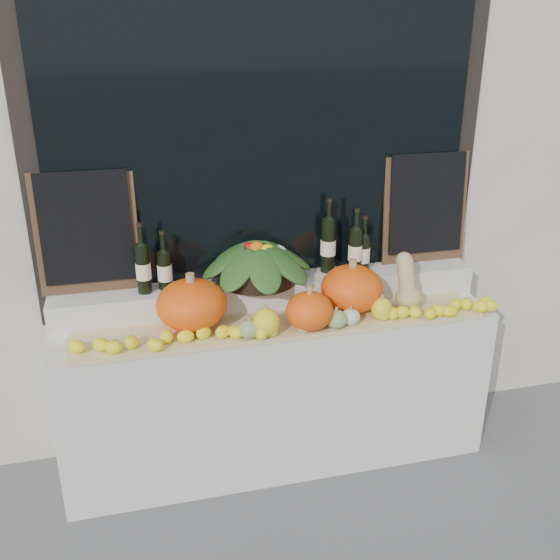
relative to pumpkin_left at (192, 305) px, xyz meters
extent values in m
cube|color=beige|center=(0.45, 0.79, 1.22)|extent=(7.00, 0.90, 4.50)
cube|color=black|center=(0.45, 0.34, 0.87)|extent=(2.40, 0.04, 2.10)
cube|color=black|center=(0.45, 0.31, 0.87)|extent=(2.20, 0.02, 2.00)
cube|color=silver|center=(0.45, 0.06, -0.59)|extent=(2.30, 0.55, 0.88)
cube|color=silver|center=(0.45, 0.21, -0.07)|extent=(2.30, 0.25, 0.16)
cube|color=tan|center=(0.45, -0.06, -0.14)|extent=(2.10, 0.32, 0.02)
ellipsoid|color=#FF560D|center=(0.00, 0.00, 0.00)|extent=(0.46, 0.46, 0.25)
ellipsoid|color=#FF560D|center=(0.84, 0.00, 0.00)|extent=(0.43, 0.43, 0.25)
ellipsoid|color=#FF560D|center=(0.56, -0.16, -0.03)|extent=(0.24, 0.24, 0.19)
ellipsoid|color=tan|center=(1.14, -0.06, -0.06)|extent=(0.14, 0.14, 0.13)
cylinder|color=tan|center=(1.14, -0.01, 0.05)|extent=(0.09, 0.14, 0.18)
sphere|color=tan|center=(1.14, 0.03, 0.12)|extent=(0.09, 0.09, 0.09)
ellipsoid|color=#2C681F|center=(0.69, -0.18, -0.08)|extent=(0.11, 0.11, 0.09)
cylinder|color=#997E53|center=(0.69, -0.18, -0.02)|extent=(0.02, 0.02, 0.02)
ellipsoid|color=#2C681F|center=(0.25, -0.18, -0.08)|extent=(0.10, 0.10, 0.09)
cylinder|color=#997E53|center=(0.25, -0.18, -0.02)|extent=(0.02, 0.02, 0.02)
ellipsoid|color=beige|center=(0.53, -0.18, -0.09)|extent=(0.09, 0.09, 0.07)
cylinder|color=#997E53|center=(0.53, -0.18, -0.04)|extent=(0.02, 0.02, 0.02)
ellipsoid|color=yellow|center=(0.34, -0.18, -0.05)|extent=(0.13, 0.13, 0.15)
cylinder|color=#997E53|center=(0.34, -0.18, 0.03)|extent=(0.02, 0.02, 0.02)
ellipsoid|color=beige|center=(0.78, -0.16, -0.08)|extent=(0.10, 0.10, 0.08)
cylinder|color=#997E53|center=(0.78, -0.16, -0.03)|extent=(0.02, 0.02, 0.02)
ellipsoid|color=yellow|center=(0.95, -0.14, -0.07)|extent=(0.11, 0.11, 0.11)
cylinder|color=#997E53|center=(0.95, -0.14, 0.00)|extent=(0.02, 0.02, 0.02)
cylinder|color=black|center=(0.38, 0.20, 0.06)|extent=(0.42, 0.42, 0.10)
cylinder|color=black|center=(-0.21, 0.19, 0.14)|extent=(0.07, 0.07, 0.26)
cylinder|color=black|center=(-0.21, 0.19, 0.32)|extent=(0.03, 0.03, 0.10)
cylinder|color=#F0E5C8|center=(-0.21, 0.19, 0.13)|extent=(0.08, 0.08, 0.08)
cylinder|color=black|center=(-0.21, 0.19, 0.37)|extent=(0.03, 0.03, 0.02)
cylinder|color=black|center=(-0.11, 0.21, 0.11)|extent=(0.07, 0.07, 0.20)
cylinder|color=black|center=(-0.11, 0.21, 0.26)|extent=(0.03, 0.03, 0.10)
cylinder|color=#F0E5C8|center=(-0.11, 0.21, 0.10)|extent=(0.08, 0.08, 0.08)
cylinder|color=black|center=(-0.11, 0.21, 0.32)|extent=(0.03, 0.03, 0.02)
cylinder|color=black|center=(0.78, 0.24, 0.16)|extent=(0.08, 0.08, 0.30)
cylinder|color=black|center=(0.78, 0.24, 0.36)|extent=(0.03, 0.03, 0.10)
cylinder|color=#F0E5C8|center=(0.78, 0.24, 0.15)|extent=(0.08, 0.08, 0.08)
cylinder|color=black|center=(0.78, 0.24, 0.42)|extent=(0.03, 0.03, 0.02)
cylinder|color=black|center=(0.92, 0.19, 0.13)|extent=(0.07, 0.07, 0.25)
cylinder|color=black|center=(0.92, 0.19, 0.31)|extent=(0.03, 0.03, 0.10)
cylinder|color=#F0E5C8|center=(0.92, 0.19, 0.12)|extent=(0.08, 0.08, 0.08)
cylinder|color=black|center=(0.92, 0.19, 0.36)|extent=(0.03, 0.03, 0.02)
cylinder|color=black|center=(0.98, 0.22, 0.11)|extent=(0.07, 0.07, 0.20)
cylinder|color=black|center=(0.98, 0.22, 0.26)|extent=(0.03, 0.03, 0.10)
cylinder|color=#F0E5C8|center=(0.98, 0.22, 0.10)|extent=(0.08, 0.08, 0.08)
cylinder|color=black|center=(0.98, 0.22, 0.31)|extent=(0.03, 0.03, 0.02)
cube|color=#4C331E|center=(-0.47, 0.28, 0.32)|extent=(0.50, 0.06, 0.62)
cube|color=black|center=(-0.47, 0.27, 0.35)|extent=(0.44, 0.06, 0.56)
cube|color=#4C331E|center=(1.37, 0.28, 0.32)|extent=(0.50, 0.06, 0.62)
cube|color=black|center=(1.37, 0.27, 0.35)|extent=(0.44, 0.06, 0.56)
camera|label=1|loc=(-0.26, -2.82, 1.28)|focal=40.00mm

